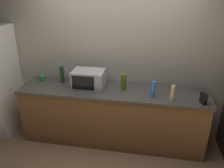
{
  "coord_description": "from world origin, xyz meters",
  "views": [
    {
      "loc": [
        0.55,
        -2.62,
        2.33
      ],
      "look_at": [
        0.0,
        0.4,
        1.0
      ],
      "focal_mm": 36.03,
      "sensor_mm": 36.0,
      "label": 1
    }
  ],
  "objects_px": {
    "cordless_phone": "(204,98)",
    "bottle_wine": "(62,74)",
    "microwave": "(89,79)",
    "bottle_olive_oil": "(124,82)",
    "bottle_spray_cleaner": "(153,89)",
    "mug_green": "(42,78)",
    "bottle_vinegar": "(173,93)"
  },
  "relations": [
    {
      "from": "cordless_phone",
      "to": "bottle_wine",
      "type": "height_order",
      "value": "bottle_wine"
    },
    {
      "from": "microwave",
      "to": "mug_green",
      "type": "height_order",
      "value": "microwave"
    },
    {
      "from": "bottle_spray_cleaner",
      "to": "mug_green",
      "type": "bearing_deg",
      "value": 170.72
    },
    {
      "from": "microwave",
      "to": "bottle_olive_oil",
      "type": "relative_size",
      "value": 1.91
    },
    {
      "from": "bottle_olive_oil",
      "to": "mug_green",
      "type": "relative_size",
      "value": 2.76
    },
    {
      "from": "bottle_vinegar",
      "to": "bottle_olive_oil",
      "type": "distance_m",
      "value": 0.74
    },
    {
      "from": "microwave",
      "to": "bottle_vinegar",
      "type": "relative_size",
      "value": 2.14
    },
    {
      "from": "bottle_wine",
      "to": "bottle_vinegar",
      "type": "bearing_deg",
      "value": -11.49
    },
    {
      "from": "cordless_phone",
      "to": "bottle_olive_oil",
      "type": "relative_size",
      "value": 0.6
    },
    {
      "from": "bottle_spray_cleaner",
      "to": "bottle_olive_oil",
      "type": "height_order",
      "value": "bottle_olive_oil"
    },
    {
      "from": "bottle_wine",
      "to": "mug_green",
      "type": "bearing_deg",
      "value": 177.24
    },
    {
      "from": "cordless_phone",
      "to": "mug_green",
      "type": "distance_m",
      "value": 2.51
    },
    {
      "from": "bottle_wine",
      "to": "bottle_spray_cleaner",
      "type": "bearing_deg",
      "value": -10.91
    },
    {
      "from": "cordless_phone",
      "to": "bottle_spray_cleaner",
      "type": "xyz_separation_m",
      "value": [
        -0.66,
        0.07,
        0.04
      ]
    },
    {
      "from": "microwave",
      "to": "bottle_spray_cleaner",
      "type": "xyz_separation_m",
      "value": [
        0.98,
        -0.18,
        -0.02
      ]
    },
    {
      "from": "microwave",
      "to": "bottle_vinegar",
      "type": "bearing_deg",
      "value": -11.09
    },
    {
      "from": "microwave",
      "to": "mug_green",
      "type": "distance_m",
      "value": 0.85
    },
    {
      "from": "microwave",
      "to": "bottle_wine",
      "type": "relative_size",
      "value": 1.74
    },
    {
      "from": "bottle_vinegar",
      "to": "bottle_olive_oil",
      "type": "height_order",
      "value": "bottle_olive_oil"
    },
    {
      "from": "bottle_olive_oil",
      "to": "mug_green",
      "type": "distance_m",
      "value": 1.39
    },
    {
      "from": "microwave",
      "to": "bottle_olive_oil",
      "type": "xyz_separation_m",
      "value": [
        0.54,
        -0.0,
        -0.01
      ]
    },
    {
      "from": "bottle_wine",
      "to": "bottle_spray_cleaner",
      "type": "distance_m",
      "value": 1.48
    },
    {
      "from": "mug_green",
      "to": "microwave",
      "type": "bearing_deg",
      "value": -8.3
    },
    {
      "from": "bottle_spray_cleaner",
      "to": "mug_green",
      "type": "distance_m",
      "value": 1.85
    },
    {
      "from": "bottle_wine",
      "to": "bottle_olive_oil",
      "type": "bearing_deg",
      "value": -6.11
    },
    {
      "from": "cordless_phone",
      "to": "bottle_olive_oil",
      "type": "xyz_separation_m",
      "value": [
        -1.1,
        0.24,
        0.05
      ]
    },
    {
      "from": "bottle_vinegar",
      "to": "microwave",
      "type": "bearing_deg",
      "value": 168.91
    },
    {
      "from": "cordless_phone",
      "to": "microwave",
      "type": "bearing_deg",
      "value": 150.65
    },
    {
      "from": "bottle_vinegar",
      "to": "mug_green",
      "type": "bearing_deg",
      "value": 170.03
    },
    {
      "from": "bottle_spray_cleaner",
      "to": "mug_green",
      "type": "height_order",
      "value": "bottle_spray_cleaner"
    },
    {
      "from": "bottle_wine",
      "to": "cordless_phone",
      "type": "bearing_deg",
      "value": -9.43
    },
    {
      "from": "bottle_olive_oil",
      "to": "bottle_wine",
      "type": "bearing_deg",
      "value": 173.89
    }
  ]
}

